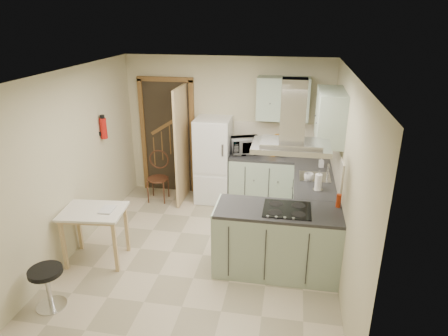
% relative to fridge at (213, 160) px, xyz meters
% --- Properties ---
extents(floor, '(4.20, 4.20, 0.00)m').
position_rel_fridge_xyz_m(floor, '(0.20, -1.80, -0.75)').
color(floor, beige).
rests_on(floor, ground).
extents(ceiling, '(4.20, 4.20, 0.00)m').
position_rel_fridge_xyz_m(ceiling, '(0.20, -1.80, 1.75)').
color(ceiling, silver).
rests_on(ceiling, back_wall).
extents(back_wall, '(3.60, 0.00, 3.60)m').
position_rel_fridge_xyz_m(back_wall, '(0.20, 0.30, 0.50)').
color(back_wall, beige).
rests_on(back_wall, floor).
extents(left_wall, '(0.00, 4.20, 4.20)m').
position_rel_fridge_xyz_m(left_wall, '(-1.60, -1.80, 0.50)').
color(left_wall, beige).
rests_on(left_wall, floor).
extents(right_wall, '(0.00, 4.20, 4.20)m').
position_rel_fridge_xyz_m(right_wall, '(2.00, -1.80, 0.50)').
color(right_wall, beige).
rests_on(right_wall, floor).
extents(doorway, '(1.10, 0.12, 2.10)m').
position_rel_fridge_xyz_m(doorway, '(-0.90, 0.27, 0.30)').
color(doorway, brown).
rests_on(doorway, floor).
extents(fridge, '(0.60, 0.60, 1.50)m').
position_rel_fridge_xyz_m(fridge, '(0.00, 0.00, 0.00)').
color(fridge, white).
rests_on(fridge, floor).
extents(counter_back, '(1.08, 0.60, 0.90)m').
position_rel_fridge_xyz_m(counter_back, '(0.86, 0.00, -0.30)').
color(counter_back, '#9EB2A0').
rests_on(counter_back, floor).
extents(counter_right, '(0.60, 1.95, 0.90)m').
position_rel_fridge_xyz_m(counter_right, '(1.70, -0.68, -0.30)').
color(counter_right, '#9EB2A0').
rests_on(counter_right, floor).
extents(splashback, '(1.68, 0.02, 0.50)m').
position_rel_fridge_xyz_m(splashback, '(1.16, 0.29, 0.40)').
color(splashback, beige).
rests_on(splashback, counter_back).
extents(wall_cabinet_back, '(0.85, 0.35, 0.70)m').
position_rel_fridge_xyz_m(wall_cabinet_back, '(1.15, 0.12, 1.10)').
color(wall_cabinet_back, '#9EB2A0').
rests_on(wall_cabinet_back, back_wall).
extents(wall_cabinet_right, '(0.35, 0.90, 0.70)m').
position_rel_fridge_xyz_m(wall_cabinet_right, '(1.82, -0.95, 1.10)').
color(wall_cabinet_right, '#9EB2A0').
rests_on(wall_cabinet_right, right_wall).
extents(peninsula, '(1.55, 0.65, 0.90)m').
position_rel_fridge_xyz_m(peninsula, '(1.22, -1.98, -0.30)').
color(peninsula, '#9EB2A0').
rests_on(peninsula, floor).
extents(hob, '(0.58, 0.50, 0.01)m').
position_rel_fridge_xyz_m(hob, '(1.32, -1.98, 0.16)').
color(hob, black).
rests_on(hob, peninsula).
extents(extractor_hood, '(0.90, 0.55, 0.10)m').
position_rel_fridge_xyz_m(extractor_hood, '(1.32, -1.98, 0.97)').
color(extractor_hood, silver).
rests_on(extractor_hood, ceiling).
extents(sink, '(0.45, 0.40, 0.01)m').
position_rel_fridge_xyz_m(sink, '(1.70, -0.85, 0.16)').
color(sink, silver).
rests_on(sink, counter_right).
extents(fire_extinguisher, '(0.10, 0.10, 0.32)m').
position_rel_fridge_xyz_m(fire_extinguisher, '(-1.54, -0.90, 0.75)').
color(fire_extinguisher, '#B2140F').
rests_on(fire_extinguisher, left_wall).
extents(drop_leaf_table, '(0.86, 0.68, 0.75)m').
position_rel_fridge_xyz_m(drop_leaf_table, '(-1.18, -2.15, -0.37)').
color(drop_leaf_table, tan).
rests_on(drop_leaf_table, floor).
extents(bentwood_chair, '(0.38, 0.38, 0.82)m').
position_rel_fridge_xyz_m(bentwood_chair, '(-0.97, -0.21, -0.34)').
color(bentwood_chair, '#532D1B').
rests_on(bentwood_chair, floor).
extents(stool, '(0.45, 0.45, 0.51)m').
position_rel_fridge_xyz_m(stool, '(-1.29, -3.12, -0.50)').
color(stool, black).
rests_on(stool, floor).
extents(microwave, '(0.58, 0.50, 0.27)m').
position_rel_fridge_xyz_m(microwave, '(0.55, 0.05, 0.29)').
color(microwave, black).
rests_on(microwave, counter_back).
extents(kettle, '(0.21, 0.21, 0.24)m').
position_rel_fridge_xyz_m(kettle, '(1.17, 0.00, 0.27)').
color(kettle, white).
rests_on(kettle, counter_back).
extents(cereal_box, '(0.17, 0.24, 0.34)m').
position_rel_fridge_xyz_m(cereal_box, '(1.07, 0.07, 0.32)').
color(cereal_box, orange).
rests_on(cereal_box, counter_back).
extents(soap_bottle, '(0.08, 0.08, 0.17)m').
position_rel_fridge_xyz_m(soap_bottle, '(1.81, -0.42, 0.23)').
color(soap_bottle, silver).
rests_on(soap_bottle, counter_right).
extents(paper_towel, '(0.10, 0.10, 0.24)m').
position_rel_fridge_xyz_m(paper_towel, '(1.72, -1.31, 0.27)').
color(paper_towel, white).
rests_on(paper_towel, counter_right).
extents(cup, '(0.16, 0.16, 0.11)m').
position_rel_fridge_xyz_m(cup, '(1.61, -1.00, 0.20)').
color(cup, white).
rests_on(cup, counter_right).
extents(red_bottle, '(0.08, 0.08, 0.17)m').
position_rel_fridge_xyz_m(red_bottle, '(1.95, -1.79, 0.24)').
color(red_bottle, '#9E2C0D').
rests_on(red_bottle, peninsula).
extents(book, '(0.19, 0.25, 0.11)m').
position_rel_fridge_xyz_m(book, '(-1.08, -2.12, 0.06)').
color(book, '#A74537').
rests_on(book, drop_leaf_table).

